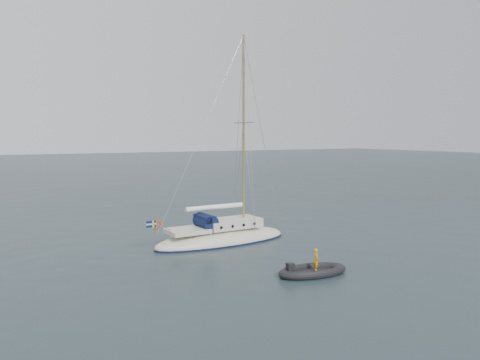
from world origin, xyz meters
TOP-DOWN VIEW (x-y plane):
  - ground at (0.00, 0.00)m, footprint 300.00×300.00m
  - sailboat at (-3.88, -0.56)m, footprint 9.33×2.80m
  - dinghy at (-3.30, 1.04)m, footprint 2.43×1.10m
  - rib at (-3.20, -8.61)m, footprint 3.58×1.63m

SIDE VIEW (x-z plane):
  - ground at x=0.00m, z-range 0.00..0.00m
  - dinghy at x=-3.30m, z-range -0.02..0.33m
  - rib at x=-3.20m, z-range -0.43..0.84m
  - sailboat at x=-3.88m, z-range -5.64..7.65m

